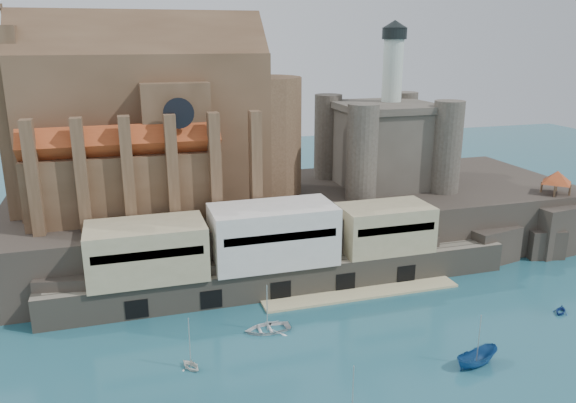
# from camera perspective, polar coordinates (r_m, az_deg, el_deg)

# --- Properties ---
(ground) EXTENTS (300.00, 300.00, 0.00)m
(ground) POSITION_cam_1_polar(r_m,az_deg,el_deg) (69.67, 12.20, -15.56)
(ground) COLOR #1B4E5C
(ground) RESTS_ON ground
(promontory) EXTENTS (100.00, 36.00, 10.00)m
(promontory) POSITION_cam_1_polar(r_m,az_deg,el_deg) (100.39, 1.48, -1.90)
(promontory) COLOR black
(promontory) RESTS_ON ground
(quay) EXTENTS (70.00, 12.00, 13.05)m
(quay) POSITION_cam_1_polar(r_m,az_deg,el_deg) (82.61, -1.57, -5.18)
(quay) COLOR #6C6557
(quay) RESTS_ON ground
(church) EXTENTS (47.00, 25.93, 30.51)m
(church) POSITION_cam_1_polar(r_m,az_deg,el_deg) (94.22, -13.01, 7.24)
(church) COLOR #503825
(church) RESTS_ON promontory
(castle_keep) EXTENTS (21.20, 21.20, 29.30)m
(castle_keep) POSITION_cam_1_polar(r_m,az_deg,el_deg) (104.73, 9.77, 6.20)
(castle_keep) COLOR #433D35
(castle_keep) RESTS_ON promontory
(rock_outcrop) EXTENTS (14.50, 10.50, 8.70)m
(rock_outcrop) POSITION_cam_1_polar(r_m,az_deg,el_deg) (110.41, 25.15, -2.29)
(rock_outcrop) COLOR black
(rock_outcrop) RESTS_ON ground
(pavilion) EXTENTS (6.40, 6.40, 5.40)m
(pavilion) POSITION_cam_1_polar(r_m,az_deg,el_deg) (108.29, 25.65, 2.11)
(pavilion) COLOR #503825
(pavilion) RESTS_ON rock_outcrop
(boat_2) EXTENTS (2.72, 2.67, 5.92)m
(boat_2) POSITION_cam_1_polar(r_m,az_deg,el_deg) (70.94, 18.56, -15.47)
(boat_2) COLOR #1D4F8A
(boat_2) RESTS_ON ground
(boat_4) EXTENTS (2.97, 2.58, 2.94)m
(boat_4) POSITION_cam_1_polar(r_m,az_deg,el_deg) (67.87, -9.83, -16.36)
(boat_4) COLOR silver
(boat_4) RESTS_ON ground
(boat_6) EXTENTS (1.25, 4.32, 6.05)m
(boat_6) POSITION_cam_1_polar(r_m,az_deg,el_deg) (74.35, -2.11, -12.97)
(boat_6) COLOR silver
(boat_6) RESTS_ON ground
(boat_7) EXTENTS (2.58, 2.78, 2.76)m
(boat_7) POSITION_cam_1_polar(r_m,az_deg,el_deg) (87.05, 25.94, -10.13)
(boat_7) COLOR navy
(boat_7) RESTS_ON ground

